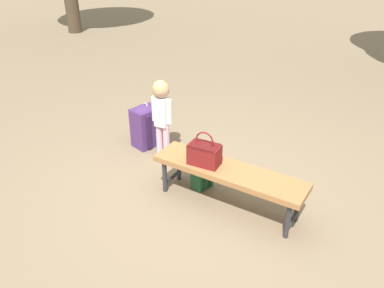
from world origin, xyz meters
The scene contains 6 objects.
ground_plane centered at (0.00, 0.00, 0.00)m, with size 40.00×40.00×0.00m, color #7F6B51.
park_bench centered at (-0.34, -0.11, 0.39)m, with size 1.65×0.81×0.45m.
handbag centered at (-0.11, 0.01, 0.58)m, with size 0.36×0.28×0.37m.
child_standing centered at (0.92, -0.26, 0.68)m, with size 0.26×0.21×1.02m.
backpack_large centered at (1.29, -0.28, 0.31)m, with size 0.33×0.37×0.61m.
backpack_small centered at (0.08, -0.14, 0.18)m, with size 0.20×0.22×0.36m.
Camera 1 is at (-2.52, 2.38, 2.55)m, focal length 36.21 mm.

